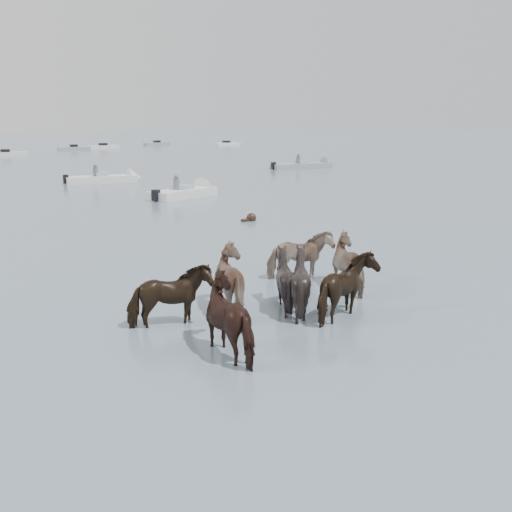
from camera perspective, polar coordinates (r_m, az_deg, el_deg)
ground at (r=10.75m, az=1.27°, el=-10.72°), size 400.00×400.00×0.00m
pony_herd at (r=13.53m, az=2.60°, el=-2.76°), size 6.99×4.89×1.66m
swimming_pony at (r=25.66m, az=-0.54°, el=3.70°), size 0.72×0.44×0.44m
motorboat_c at (r=42.79m, az=-13.89°, el=7.34°), size 5.52×2.74×1.92m
motorboat_d at (r=34.20m, az=-6.36°, el=6.24°), size 5.07×2.96×1.92m
motorboat_e at (r=53.80m, az=5.23°, el=8.80°), size 6.36×2.91×1.92m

